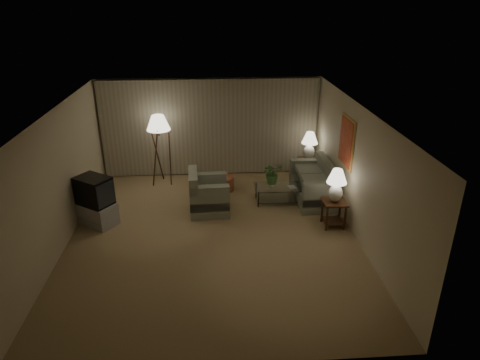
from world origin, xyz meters
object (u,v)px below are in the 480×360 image
side_table_near (334,209)px  coffee_table (278,192)px  crt_tv (94,191)px  ottoman (223,183)px  table_lamp_far (310,143)px  table_lamp_near (337,183)px  tv_cabinet (97,214)px  floor_lamp (160,149)px  sofa (313,185)px  side_table_far (308,166)px  armchair (209,196)px  vase (272,184)px

side_table_near → coffee_table: bearing=129.7°
crt_tv → ottoman: (2.86, 1.59, -0.63)m
table_lamp_far → coffee_table: 1.87m
table_lamp_near → tv_cabinet: table_lamp_near is taller
side_table_near → floor_lamp: 4.79m
sofa → table_lamp_near: bearing=6.1°
side_table_near → side_table_far: 2.60m
armchair → floor_lamp: 2.19m
armchair → table_lamp_near: (2.72, -0.90, 0.64)m
table_lamp_near → crt_tv: (-5.20, 0.46, -0.23)m
table_lamp_far → crt_tv: table_lamp_far is taller
coffee_table → crt_tv: bearing=-169.3°
side_table_near → floor_lamp: floor_lamp is taller
ottoman → armchair: bearing=-108.1°
sofa → floor_lamp: bearing=-108.4°
side_table_near → ottoman: 3.13m
crt_tv → floor_lamp: 2.47m
armchair → side_table_far: bearing=-60.8°
side_table_far → table_lamp_near: bearing=-90.0°
sofa → tv_cabinet: size_ratio=1.76×
table_lamp_near → ottoman: 3.23m
coffee_table → ottoman: (-1.31, 0.81, -0.10)m
floor_lamp → side_table_far: bearing=-0.0°
armchair → vase: (1.54, 0.35, 0.09)m
table_lamp_near → vase: bearing=133.5°
coffee_table → tv_cabinet: bearing=-169.3°
side_table_far → floor_lamp: floor_lamp is taller
side_table_near → coffee_table: size_ratio=0.52×
armchair → coffee_table: (1.69, 0.35, -0.12)m
table_lamp_far → vase: table_lamp_far is taller
table_lamp_near → ottoman: (-2.34, 2.06, -0.86)m
sofa → table_lamp_far: 1.42m
coffee_table → floor_lamp: (-2.94, 1.35, 0.71)m
floor_lamp → side_table_near: bearing=-33.2°
coffee_table → crt_tv: 4.27m
sofa → crt_tv: bearing=-80.3°
crt_tv → floor_lamp: floor_lamp is taller
vase → side_table_near: bearing=-46.5°
armchair → ottoman: 1.24m
side_table_near → table_lamp_far: bearing=90.0°
table_lamp_near → floor_lamp: (-3.97, 2.60, -0.05)m
side_table_far → crt_tv: 5.64m
sofa → side_table_far: 1.26m
coffee_table → side_table_far: bearing=52.5°
side_table_far → coffee_table: 1.71m
tv_cabinet → ottoman: size_ratio=1.79×
armchair → ottoman: (0.38, 1.16, -0.22)m
side_table_far → table_lamp_far: (-0.00, 0.00, 0.64)m
table_lamp_near → armchair: bearing=161.7°
coffee_table → ottoman: coffee_table is taller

